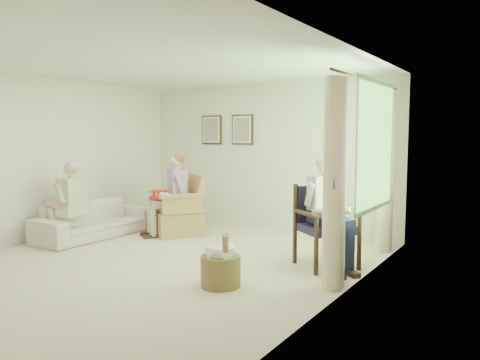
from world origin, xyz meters
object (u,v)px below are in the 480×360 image
(wicker_armchair, at_px, (178,215))
(hatbox, at_px, (221,264))
(sofa, at_px, (94,220))
(person_dark, at_px, (325,204))
(red_hat, at_px, (160,195))
(person_sofa, at_px, (68,198))
(wood_armchair, at_px, (329,222))
(person_wicker, at_px, (173,189))

(wicker_armchair, xyz_separation_m, hatbox, (2.21, -1.89, -0.07))
(sofa, xyz_separation_m, person_dark, (3.90, 0.36, 0.53))
(red_hat, bearing_deg, person_dark, -5.43)
(wicker_armchair, distance_m, person_dark, 2.99)
(person_sofa, bearing_deg, wood_armchair, 94.69)
(person_wicker, relative_size, hatbox, 2.03)
(wood_armchair, distance_m, person_wicker, 2.91)
(person_wicker, relative_size, person_sofa, 1.07)
(person_dark, relative_size, hatbox, 2.11)
(red_hat, bearing_deg, person_sofa, -127.22)
(wood_armchair, bearing_deg, person_wicker, 121.67)
(sofa, bearing_deg, wood_armchair, -82.34)
(red_hat, relative_size, hatbox, 0.52)
(sofa, bearing_deg, red_hat, -53.37)
(person_wicker, bearing_deg, red_hat, -97.86)
(person_wicker, distance_m, red_hat, 0.24)
(red_hat, xyz_separation_m, hatbox, (2.35, -1.59, -0.43))
(wood_armchair, xyz_separation_m, person_sofa, (-3.90, -1.02, 0.15))
(wood_armchair, height_order, person_dark, person_dark)
(sofa, height_order, red_hat, red_hat)
(person_dark, bearing_deg, person_wicker, 118.38)
(sofa, xyz_separation_m, person_wicker, (1.01, 0.81, 0.49))
(hatbox, bearing_deg, red_hat, 145.98)
(person_dark, relative_size, red_hat, 4.04)
(sofa, xyz_separation_m, hatbox, (3.22, -0.94, -0.03))
(sofa, distance_m, person_wicker, 1.38)
(sofa, bearing_deg, wicker_armchair, -47.08)
(wood_armchair, height_order, hatbox, wood_armchair)
(hatbox, bearing_deg, person_sofa, 172.08)
(wicker_armchair, xyz_separation_m, sofa, (-1.01, -0.94, -0.03))
(sofa, height_order, person_dark, person_dark)
(sofa, height_order, hatbox, hatbox)
(person_dark, distance_m, person_sofa, 3.99)
(person_sofa, distance_m, hatbox, 3.28)
(person_sofa, bearing_deg, wicker_armchair, 134.88)
(sofa, distance_m, person_sofa, 0.65)
(person_dark, bearing_deg, wicker_armchair, 115.79)
(hatbox, bearing_deg, wood_armchair, 65.12)
(wood_armchair, relative_size, person_sofa, 0.82)
(person_wicker, bearing_deg, wicker_armchair, 124.03)
(person_wicker, relative_size, person_dark, 0.96)
(person_dark, relative_size, person_sofa, 1.12)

